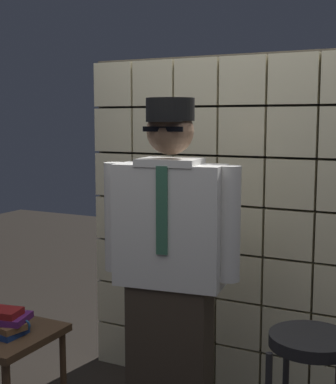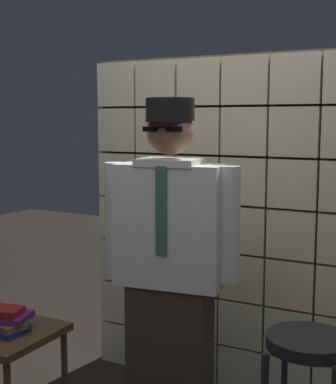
% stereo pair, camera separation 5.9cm
% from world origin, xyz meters
% --- Properties ---
extents(glass_block_wall, '(2.08, 0.10, 2.08)m').
position_xyz_m(glass_block_wall, '(-0.00, 1.24, 1.02)').
color(glass_block_wall, beige).
rests_on(glass_block_wall, ground).
extents(standing_person, '(0.71, 0.33, 1.78)m').
position_xyz_m(standing_person, '(-0.12, 0.52, 0.93)').
color(standing_person, '#382D23').
rests_on(standing_person, ground).
extents(side_table, '(0.52, 0.52, 0.55)m').
position_xyz_m(side_table, '(-1.00, 0.26, 0.47)').
color(side_table, '#513823').
rests_on(side_table, ground).
extents(book_stack, '(0.27, 0.23, 0.14)m').
position_xyz_m(book_stack, '(-0.96, 0.24, 0.61)').
color(book_stack, navy).
rests_on(book_stack, side_table).
extents(coffee_mug, '(0.13, 0.08, 0.09)m').
position_xyz_m(coffee_mug, '(-0.91, 0.28, 0.59)').
color(coffee_mug, navy).
rests_on(coffee_mug, side_table).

